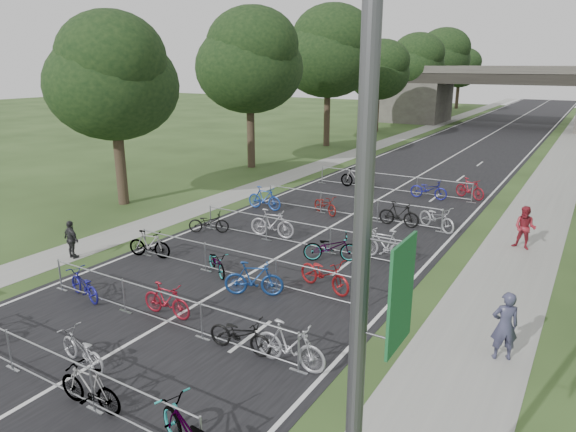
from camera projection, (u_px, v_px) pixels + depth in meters
name	position (u px, v px, depth m)	size (l,w,h in m)	color
road	(478.00, 142.00, 49.99)	(11.00, 140.00, 0.01)	black
sidewalk_right	(571.00, 148.00, 46.00)	(3.00, 140.00, 0.01)	gray
sidewalk_left	(404.00, 136.00, 53.72)	(2.00, 140.00, 0.01)	gray
lane_markings	(478.00, 142.00, 49.99)	(0.12, 140.00, 0.00)	silver
overpass_bridge	(508.00, 96.00, 61.26)	(31.00, 8.00, 7.05)	#433F3C
lamppost	(359.00, 367.00, 5.32)	(0.61, 0.65, 8.21)	#4C4C51
tree_left_0	(113.00, 80.00, 25.91)	(6.72, 6.72, 10.25)	#33261C
tree_left_1	(250.00, 64.00, 35.51)	(7.56, 7.56, 11.53)	#33261C
tree_left_2	(329.00, 54.00, 45.10)	(8.40, 8.40, 12.81)	#33261C
tree_left_3	(379.00, 71.00, 55.39)	(6.72, 6.72, 10.25)	#33261C
tree_left_4	(415.00, 64.00, 64.98)	(7.56, 7.56, 11.53)	#33261C
tree_left_5	(441.00, 58.00, 74.57)	(8.40, 8.40, 12.81)	#33261C
tree_left_6	(460.00, 69.00, 84.86)	(6.72, 6.72, 10.25)	#33261C
barrier_row_1	(48.00, 368.00, 11.84)	(9.70, 0.08, 1.10)	#A1A4A9
barrier_row_2	(161.00, 308.00, 14.79)	(9.70, 0.08, 1.10)	#A1A4A9
barrier_row_3	(239.00, 265.00, 17.90)	(9.70, 0.08, 1.10)	#A1A4A9
barrier_row_4	(297.00, 234.00, 21.18)	(9.70, 0.08, 1.10)	#A1A4A9
barrier_row_5	(348.00, 206.00, 25.27)	(9.70, 0.08, 1.10)	#A1A4A9
barrier_row_6	(391.00, 183.00, 30.18)	(9.70, 0.08, 1.10)	#A1A4A9
bike_5	(82.00, 350.00, 12.74)	(0.63, 1.81, 0.95)	#9D9EA4
bike_6	(90.00, 388.00, 11.17)	(0.50, 1.77, 1.06)	#A1A4A9
bike_8	(84.00, 285.00, 16.45)	(0.63, 1.81, 0.95)	navy
bike_9	(167.00, 300.00, 15.29)	(0.50, 1.76, 1.06)	maroon
bike_10	(240.00, 335.00, 13.44)	(0.65, 1.86, 0.98)	black
bike_11	(290.00, 345.00, 12.72)	(0.56, 2.00, 1.20)	#A4A5AC
bike_12	(149.00, 244.00, 19.98)	(0.51, 1.80, 1.08)	#A1A4A9
bike_13	(217.00, 263.00, 18.41)	(0.58, 1.67, 0.88)	#A1A4A9
bike_14	(254.00, 279.00, 16.65)	(0.55, 1.95, 1.17)	navy
bike_15	(325.00, 274.00, 17.10)	(0.76, 2.17, 1.14)	maroon
bike_16	(209.00, 223.00, 22.93)	(0.63, 1.81, 0.95)	black
bike_17	(272.00, 224.00, 22.28)	(0.59, 2.08, 1.25)	#A7A6AD
bike_18	(331.00, 247.00, 19.61)	(0.74, 2.12, 1.11)	#A1A4A9
bike_19	(384.00, 245.00, 19.77)	(0.57, 2.02, 1.21)	#A5A5AD
bike_20	(264.00, 198.00, 26.56)	(0.56, 2.00, 1.20)	#1D42A0
bike_21	(325.00, 205.00, 25.83)	(0.64, 1.83, 0.96)	maroon
bike_22	(399.00, 214.00, 23.85)	(0.54, 1.93, 1.16)	black
bike_23	(437.00, 218.00, 23.31)	(0.75, 2.15, 1.13)	#B0B1B8
bike_25	(356.00, 178.00, 31.22)	(0.59, 2.08, 1.25)	#A1A4A9
bike_26	(429.00, 189.00, 28.71)	(0.72, 2.06, 1.08)	navy
bike_27	(470.00, 189.00, 28.71)	(0.54, 1.91, 1.15)	maroon
pedestrian_a	(505.00, 326.00, 12.97)	(0.68, 0.44, 1.86)	#363751
pedestrian_b	(525.00, 228.00, 20.81)	(0.87, 0.68, 1.79)	maroon
pedestrian_c	(72.00, 240.00, 19.84)	(0.89, 0.37, 1.52)	#29282B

